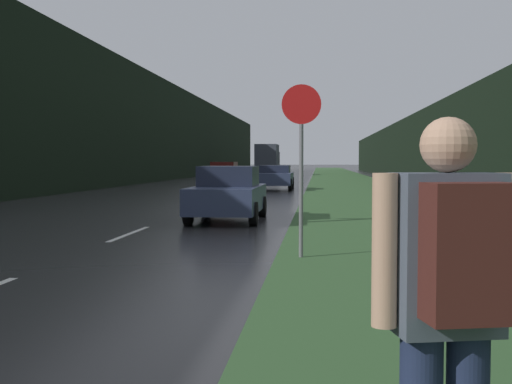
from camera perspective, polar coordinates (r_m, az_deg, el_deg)
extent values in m
cube|color=#33562D|center=(39.12, 8.94, 0.35)|extent=(6.00, 240.00, 0.02)
cube|color=silver|center=(14.71, -11.17, -3.65)|extent=(0.12, 3.00, 0.01)
cube|color=silver|center=(21.48, -5.77, -1.60)|extent=(0.12, 3.00, 0.01)
cube|color=silver|center=(28.36, -2.98, -0.54)|extent=(0.12, 3.00, 0.01)
cube|color=silver|center=(35.29, -1.28, 0.11)|extent=(0.12, 3.00, 0.01)
cube|color=black|center=(50.97, -10.09, 5.62)|extent=(2.00, 140.00, 8.43)
cube|color=black|center=(49.72, 15.23, 3.85)|extent=(2.00, 140.00, 5.33)
cylinder|color=slate|center=(10.74, 4.03, 0.04)|extent=(0.07, 0.07, 2.25)
cylinder|color=#B71414|center=(10.77, 4.06, 7.79)|extent=(0.66, 0.02, 0.66)
cube|color=#4C5666|center=(2.76, 16.57, -5.27)|extent=(0.47, 0.33, 0.66)
sphere|color=tan|center=(2.73, 16.70, 4.04)|extent=(0.23, 0.23, 0.23)
cylinder|color=tan|center=(2.66, 11.35, -5.10)|extent=(0.10, 0.10, 0.63)
cylinder|color=tan|center=(2.87, 21.41, -4.66)|extent=(0.10, 0.10, 0.63)
cube|color=#471E19|center=(2.56, 18.48, -5.15)|extent=(0.37, 0.25, 0.53)
cube|color=#2D3856|center=(17.54, -2.52, -0.58)|extent=(1.76, 4.16, 0.68)
cube|color=#1B2134|center=(17.72, -2.43, 1.43)|extent=(1.50, 1.87, 0.55)
cylinder|color=black|center=(16.18, -0.23, -1.95)|extent=(0.20, 0.60, 0.60)
cylinder|color=black|center=(16.43, -6.05, -1.90)|extent=(0.20, 0.60, 0.60)
cylinder|color=black|center=(18.74, 0.58, -1.31)|extent=(0.20, 0.60, 0.60)
cylinder|color=black|center=(18.96, -4.47, -1.27)|extent=(0.20, 0.60, 0.60)
cube|color=#2D3856|center=(36.32, 1.70, 1.20)|extent=(1.94, 4.40, 0.66)
cube|color=#1B2134|center=(36.53, 1.72, 2.06)|extent=(1.65, 1.98, 0.43)
cylinder|color=black|center=(34.92, 3.05, 0.65)|extent=(0.20, 0.69, 0.69)
cylinder|color=black|center=(35.05, 0.04, 0.66)|extent=(0.20, 0.69, 0.69)
cylinder|color=black|center=(37.64, 3.23, 0.80)|extent=(0.20, 0.69, 0.69)
cylinder|color=black|center=(37.76, 0.45, 0.81)|extent=(0.20, 0.69, 0.69)
cube|color=maroon|center=(40.96, -2.80, 1.43)|extent=(1.72, 4.56, 0.74)
cube|color=#40120F|center=(40.72, -2.85, 2.32)|extent=(1.47, 2.05, 0.53)
cylinder|color=black|center=(42.49, -3.61, 1.03)|extent=(0.20, 0.71, 0.71)
cylinder|color=black|center=(42.26, -1.42, 1.03)|extent=(0.20, 0.71, 0.71)
cylinder|color=black|center=(39.70, -4.26, 0.91)|extent=(0.20, 0.71, 0.71)
cylinder|color=black|center=(39.45, -1.92, 0.90)|extent=(0.20, 0.71, 0.71)
cube|color=black|center=(78.13, 1.22, 2.73)|extent=(2.35, 2.47, 2.37)
cube|color=#333842|center=(74.32, 0.99, 3.03)|extent=(2.47, 5.17, 3.15)
cylinder|color=black|center=(77.99, 0.34, 1.89)|extent=(0.28, 0.90, 0.90)
cylinder|color=black|center=(77.81, 2.06, 1.89)|extent=(0.28, 0.90, 0.90)
cylinder|color=black|center=(73.15, -0.01, 1.83)|extent=(0.28, 0.90, 0.90)
cylinder|color=black|center=(72.96, 1.83, 1.83)|extent=(0.28, 0.90, 0.90)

